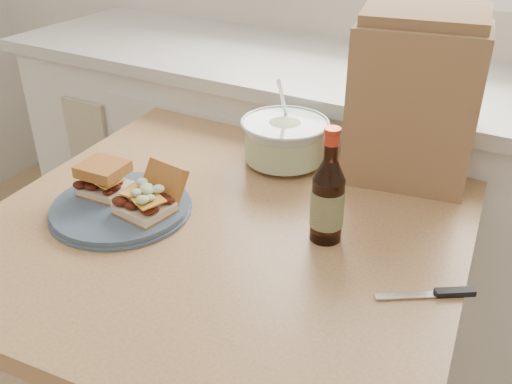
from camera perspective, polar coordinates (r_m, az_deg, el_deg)
The scene contains 9 objects.
cabinet_run at distance 1.94m, azimuth 10.25°, elevation -1.36°, with size 2.50×0.64×0.94m.
dining_table at distance 1.27m, azimuth -2.78°, elevation -7.12°, with size 1.07×1.07×0.81m.
plate at distance 1.26m, azimuth -13.36°, elevation -1.52°, with size 0.29×0.29×0.02m, color #42546B.
sandwich_left at distance 1.29m, azimuth -14.94°, elevation 1.36°, with size 0.10×0.09×0.07m.
sandwich_right at distance 1.21m, azimuth -10.48°, elevation -0.41°, with size 0.11×0.15×0.09m.
coleslaw_bowl at distance 1.41m, azimuth 2.86°, elevation 4.94°, with size 0.22×0.22×0.22m.
beer_bottle at distance 1.10m, azimuth 7.18°, elevation -0.72°, with size 0.07×0.07×0.24m.
knife at distance 1.05m, azimuth 18.14°, elevation -9.59°, with size 0.15×0.11×0.01m.
paper_bag at distance 1.34m, azimuth 15.41°, elevation 8.34°, with size 0.28×0.18×0.36m, color #8E6444.
Camera 1 is at (0.52, 0.11, 1.45)m, focal length 40.00 mm.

